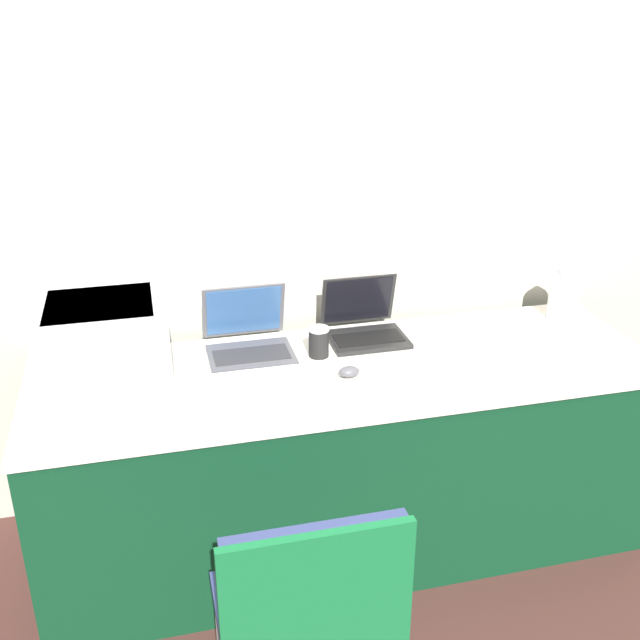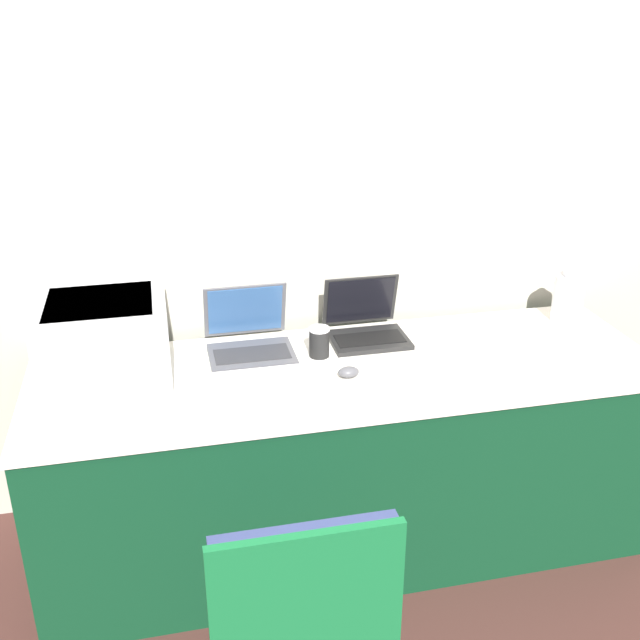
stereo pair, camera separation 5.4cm
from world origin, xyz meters
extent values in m
plane|color=#472823|center=(0.00, 0.00, 0.00)|extent=(14.00, 14.00, 0.00)
cube|color=#B7B2A3|center=(0.00, 0.82, 1.30)|extent=(8.00, 0.05, 2.60)
cube|color=#0C381E|center=(0.00, 0.35, 0.36)|extent=(2.22, 0.71, 0.73)
cube|color=silver|center=(0.00, 0.35, 0.74)|extent=(2.24, 0.73, 0.02)
cube|color=#B2B7BC|center=(-0.83, 0.45, 0.90)|extent=(0.42, 0.41, 0.31)
cube|color=black|center=(-0.83, 0.40, 1.03)|extent=(0.34, 0.31, 0.06)
cube|color=#4C4C51|center=(-0.33, 0.51, 0.76)|extent=(0.31, 0.23, 0.02)
cube|color=#2D2D30|center=(-0.33, 0.50, 0.77)|extent=(0.27, 0.13, 0.00)
cube|color=#4C4C51|center=(-0.33, 0.67, 0.87)|extent=(0.31, 0.08, 0.22)
cube|color=#2D5184|center=(-0.33, 0.66, 0.88)|extent=(0.28, 0.07, 0.20)
cube|color=black|center=(0.13, 0.55, 0.76)|extent=(0.30, 0.21, 0.02)
cube|color=black|center=(0.13, 0.54, 0.77)|extent=(0.26, 0.12, 0.00)
cube|color=black|center=(0.13, 0.68, 0.87)|extent=(0.30, 0.06, 0.21)
cube|color=black|center=(0.13, 0.68, 0.87)|extent=(0.27, 0.05, 0.19)
cube|color=silver|center=(-0.33, 0.31, 0.76)|extent=(0.47, 0.15, 0.02)
cylinder|color=black|center=(-0.08, 0.47, 0.80)|extent=(0.07, 0.07, 0.10)
cylinder|color=white|center=(-0.08, 0.47, 0.86)|extent=(0.08, 0.08, 0.01)
ellipsoid|color=#4C4C51|center=(-0.02, 0.29, 0.77)|extent=(0.07, 0.05, 0.04)
cylinder|color=silver|center=(0.97, 0.57, 0.84)|extent=(0.12, 0.12, 0.19)
sphere|color=silver|center=(0.97, 0.57, 0.96)|extent=(0.07, 0.07, 0.07)
cube|color=navy|center=(-0.36, -0.43, 0.42)|extent=(0.44, 0.41, 0.04)
cube|color=navy|center=(-0.36, -0.62, 0.66)|extent=(0.44, 0.03, 0.43)
cylinder|color=silver|center=(-0.56, -0.24, 0.20)|extent=(0.02, 0.02, 0.40)
cylinder|color=silver|center=(-0.16, -0.24, 0.20)|extent=(0.02, 0.02, 0.40)
cube|color=#146633|center=(-0.36, -0.64, 0.64)|extent=(0.46, 0.02, 0.47)
camera|label=1|loc=(-0.68, -1.93, 1.97)|focal=42.00mm
camera|label=2|loc=(-0.62, -1.94, 1.97)|focal=42.00mm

